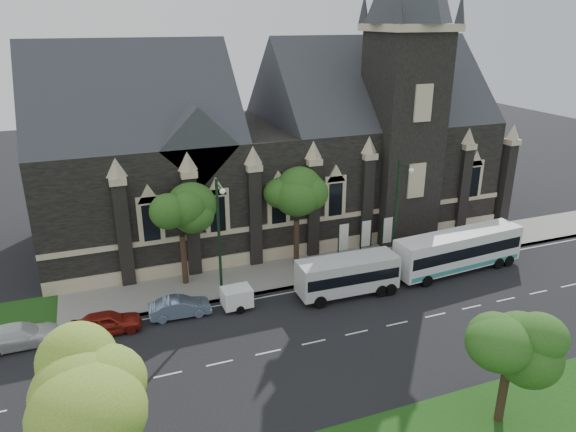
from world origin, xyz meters
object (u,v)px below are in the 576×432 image
tree_walk_right (298,197)px  sedan (180,307)px  car_far_white (19,336)px  box_trailer (237,297)px  car_far_red (107,322)px  banner_flag_center (364,236)px  tour_coach (458,250)px  street_lamp_near (398,210)px  tree_walk_left (183,212)px  tree_park_east (512,338)px  tree_park_near (115,387)px  banner_flag_right (386,233)px  banner_flag_left (342,240)px  shuttle_bus (348,274)px  street_lamp_mid (220,234)px

tree_walk_right → sedan: tree_walk_right is taller
car_far_white → box_trailer: bearing=-92.3°
car_far_red → box_trailer: bearing=-89.7°
banner_flag_center → sedan: banner_flag_center is taller
tour_coach → box_trailer: 17.99m
box_trailer → street_lamp_near: bearing=4.5°
tree_walk_left → tour_coach: (20.42, -5.55, -3.97)m
tree_walk_right → tree_park_east: bearing=-81.6°
tree_walk_left → street_lamp_near: 16.22m
tree_walk_left → tree_walk_right: bearing=0.1°
street_lamp_near → tree_park_near: bearing=-143.9°
tree_walk_right → banner_flag_right: tree_walk_right is taller
tour_coach → sedan: size_ratio=2.72×
banner_flag_left → car_far_red: 18.56m
tree_walk_right → street_lamp_near: 7.72m
shuttle_bus → sedan: size_ratio=1.80×
street_lamp_near → car_far_white: size_ratio=1.84×
banner_flag_right → banner_flag_left: bearing=180.0°
tree_park_east → banner_flag_left: size_ratio=1.57×
tree_park_near → tree_walk_left: bearing=72.9°
tree_park_near → tree_walk_right: bearing=52.4°
street_lamp_mid → tour_coach: street_lamp_mid is taller
tree_park_east → tree_walk_right: size_ratio=0.81×
banner_flag_left → shuttle_bus: (-1.58, -4.23, -0.74)m
banner_flag_right → sedan: banner_flag_right is taller
tree_walk_left → car_far_red: size_ratio=1.77×
sedan → tree_walk_right: bearing=-63.4°
tree_walk_right → tour_coach: (11.41, -5.56, -4.05)m
tree_walk_right → box_trailer: 9.61m
tree_park_east → tour_coach: 17.01m
tour_coach → car_far_white: tour_coach is taller
tree_walk_right → street_lamp_mid: bearing=-153.4°
tree_walk_left → sedan: 6.99m
tree_walk_left → banner_flag_center: bearing=-6.9°
tree_walk_right → street_lamp_near: bearing=-28.1°
tree_park_east → tree_park_near: bearing=178.2°
street_lamp_mid → sedan: size_ratio=2.19×
banner_flag_left → sedan: banner_flag_left is taller
tree_walk_right → banner_flag_left: tree_walk_right is taller
box_trailer → car_far_red: bearing=178.3°
banner_flag_right → sedan: bearing=-170.5°
tree_walk_right → tree_walk_left: bearing=-179.9°
street_lamp_near → sedan: size_ratio=2.19×
tour_coach → sedan: tour_coach is taller
tree_walk_left → banner_flag_right: (16.08, -1.70, -3.35)m
shuttle_bus → car_far_white: 21.77m
tour_coach → tree_walk_left: bearing=160.4°
street_lamp_near → banner_flag_right: bearing=81.4°
banner_flag_left → box_trailer: (-9.62, -3.31, -1.50)m
street_lamp_mid → banner_flag_right: (14.29, 1.91, -2.73)m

